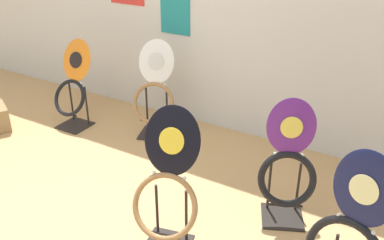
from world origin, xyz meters
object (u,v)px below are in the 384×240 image
object	(u,v)px
toilet_seat_display_orange_sun	(73,86)
toilet_seat_display_jazz_black	(167,191)
toilet_seat_display_purple_note	(288,169)
toilet_seat_display_white_plain	(154,92)

from	to	relation	value
toilet_seat_display_orange_sun	toilet_seat_display_jazz_black	world-z (taller)	toilet_seat_display_jazz_black
toilet_seat_display_orange_sun	toilet_seat_display_jazz_black	distance (m)	1.94
toilet_seat_display_purple_note	toilet_seat_display_white_plain	distance (m)	1.58
toilet_seat_display_jazz_black	toilet_seat_display_white_plain	distance (m)	1.51
toilet_seat_display_orange_sun	toilet_seat_display_white_plain	size ratio (longest dim) A/B	0.95
toilet_seat_display_jazz_black	toilet_seat_display_orange_sun	bearing A→B (deg)	151.04
toilet_seat_display_purple_note	toilet_seat_display_jazz_black	size ratio (longest dim) A/B	0.97
toilet_seat_display_orange_sun	toilet_seat_display_purple_note	size ratio (longest dim) A/B	0.95
toilet_seat_display_orange_sun	toilet_seat_display_jazz_black	bearing A→B (deg)	-28.96
toilet_seat_display_purple_note	toilet_seat_display_white_plain	bearing A→B (deg)	158.48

